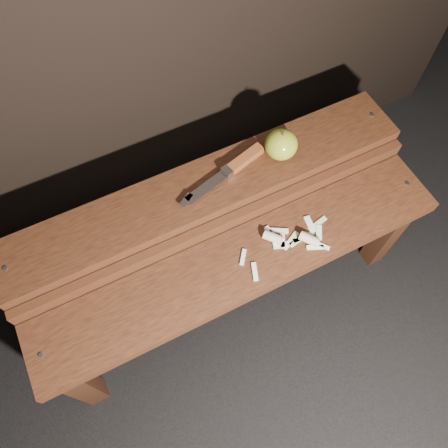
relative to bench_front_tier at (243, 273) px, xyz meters
name	(u,v)px	position (x,y,z in m)	size (l,w,h in m)	color
ground	(231,295)	(0.00, 0.06, -0.35)	(60.00, 60.00, 0.00)	black
bench_front_tier	(243,273)	(0.00, 0.00, 0.00)	(1.20, 0.20, 0.42)	black
bench_rear_tier	(208,201)	(0.00, 0.23, 0.06)	(1.20, 0.21, 0.50)	black
apple	(281,145)	(0.23, 0.23, 0.19)	(0.09, 0.09, 0.10)	olive
knife	(236,166)	(0.10, 0.24, 0.16)	(0.29, 0.10, 0.03)	brown
apple_scraps	(292,239)	(0.15, 0.00, 0.08)	(0.29, 0.14, 0.03)	beige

